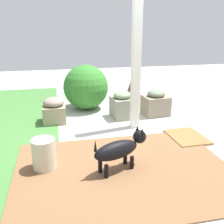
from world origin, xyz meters
name	(u,v)px	position (x,y,z in m)	size (l,w,h in m)	color
ground_plane	(127,134)	(0.00, 0.00, 0.00)	(12.00, 12.00, 0.00)	#AFAFA6
brick_path	(125,171)	(-1.02, 0.30, 0.01)	(1.80, 2.40, 0.02)	brown
porch_pillar	(136,61)	(0.25, -0.19, 1.03)	(0.12, 0.12, 2.07)	white
stone_planter_nearest	(156,103)	(0.73, -0.72, 0.22)	(0.40, 0.47, 0.47)	gray
stone_planter_near	(122,105)	(0.73, -0.10, 0.22)	(0.43, 0.39, 0.47)	gray
stone_planter_far	(54,110)	(0.73, 1.05, 0.21)	(0.39, 0.37, 0.42)	gray
round_shrub	(86,87)	(1.35, 0.45, 0.42)	(0.84, 0.84, 0.84)	#307328
terracotta_pot_spiky	(133,89)	(1.49, -0.52, 0.31)	(0.30, 0.30, 0.65)	#C76F3E
dog	(120,149)	(-0.98, 0.35, 0.27)	(0.38, 0.66, 0.46)	black
ceramic_urn	(44,154)	(-0.77, 1.17, 0.18)	(0.26, 0.26, 0.36)	beige
doormat	(187,137)	(-0.33, -0.81, 0.01)	(0.60, 0.47, 0.03)	olive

